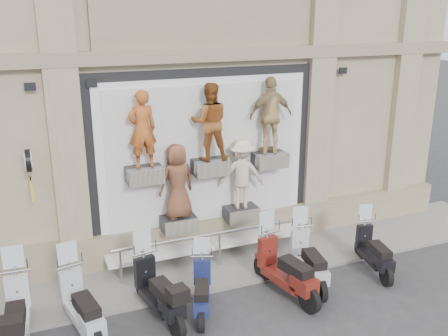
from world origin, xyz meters
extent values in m
plane|color=#313134|center=(0.00, 0.00, 0.00)|extent=(90.00, 90.00, 0.00)
cube|color=gray|center=(0.00, 2.10, 0.04)|extent=(16.00, 2.20, 0.08)
cube|color=black|center=(0.00, 2.96, 2.40)|extent=(5.60, 0.10, 4.30)
cube|color=white|center=(0.00, 2.90, 2.40)|extent=(5.10, 0.06, 3.90)
cube|color=white|center=(0.00, 2.86, 2.40)|extent=(4.70, 0.04, 3.60)
cube|color=white|center=(0.00, 2.55, 0.42)|extent=(5.10, 0.75, 0.10)
cube|color=#28282B|center=(-1.55, 2.59, 2.33)|extent=(0.80, 0.50, 0.35)
imported|color=#CE6226|center=(-1.55, 2.59, 3.36)|extent=(0.65, 0.45, 1.71)
cube|color=#28282B|center=(0.00, 2.59, 2.33)|extent=(0.80, 0.50, 0.35)
imported|color=brown|center=(0.00, 2.59, 3.39)|extent=(1.00, 0.86, 1.78)
cube|color=#28282B|center=(1.55, 2.59, 2.33)|extent=(0.80, 0.50, 0.35)
imported|color=tan|center=(1.55, 2.59, 3.42)|extent=(1.10, 0.50, 1.84)
cube|color=#28282B|center=(-0.80, 2.59, 1.02)|extent=(0.80, 0.50, 0.35)
imported|color=brown|center=(-0.80, 2.59, 2.07)|extent=(0.95, 0.72, 1.75)
cube|color=#28282B|center=(0.80, 2.59, 1.02)|extent=(0.80, 0.50, 0.35)
imported|color=beige|center=(0.80, 2.59, 2.05)|extent=(1.23, 0.91, 1.70)
cube|color=black|center=(-3.90, 2.72, 2.95)|extent=(0.06, 0.56, 0.06)
cylinder|color=black|center=(-3.90, 2.45, 2.95)|extent=(0.10, 0.46, 0.46)
cube|color=yellow|center=(-3.90, 2.45, 2.35)|extent=(0.04, 0.50, 0.38)
camera|label=1|loc=(-3.86, -7.78, 5.79)|focal=40.00mm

